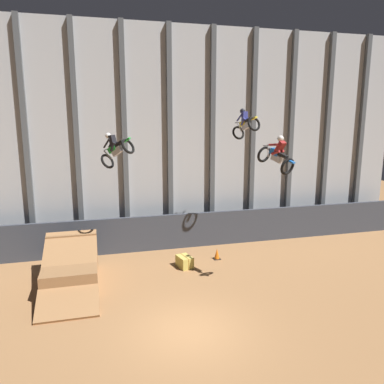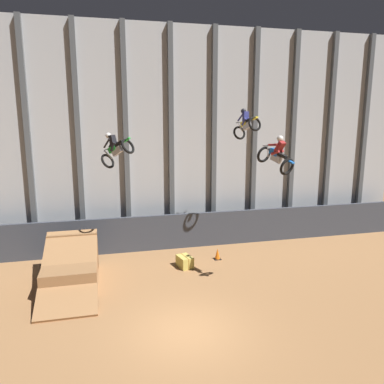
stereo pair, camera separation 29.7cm
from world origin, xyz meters
name	(u,v)px [view 1 (the left image)]	position (x,y,z in m)	size (l,w,h in m)	color
ground_plane	(189,332)	(0.00, 0.00, 0.00)	(60.00, 60.00, 0.00)	#996B42
arena_back_wall	(147,138)	(0.00, 9.73, 6.20)	(32.00, 0.40, 12.40)	#ADB2B7
lower_barrier	(152,233)	(0.00, 8.48, 1.00)	(31.36, 0.20, 1.99)	#383D47
dirt_ramp	(71,268)	(-4.18, 5.24, 0.67)	(2.34, 5.21, 2.01)	olive
rider_bike_left_air	(116,149)	(-2.00, 5.49, 5.96)	(1.72, 1.68, 1.68)	black
rider_bike_center_air	(277,155)	(4.42, 2.63, 5.81)	(1.23, 1.89, 1.63)	black
rider_bike_right_air	(245,124)	(4.60, 6.57, 7.01)	(1.10, 1.79, 1.64)	black
traffic_cone_near_ramp	(217,254)	(3.08, 6.28, 0.28)	(0.36, 0.36, 0.58)	black
hay_bale_trackside	(185,262)	(1.18, 5.67, 0.28)	(0.79, 1.02, 0.57)	#CCB751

